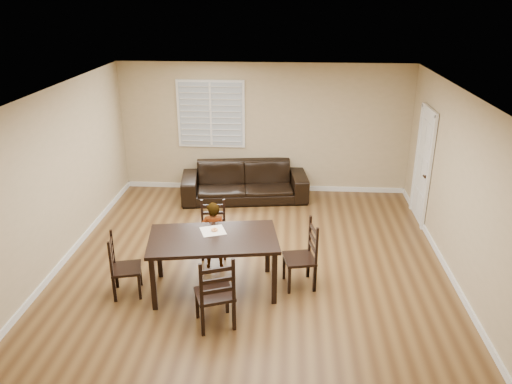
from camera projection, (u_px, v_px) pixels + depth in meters
ground at (252, 273)px, 7.62m from camera, size 7.00×7.00×0.00m
room at (255, 157)px, 7.10m from camera, size 6.04×7.04×2.72m
dining_table at (213, 243)px, 6.94m from camera, size 1.91×1.26×0.83m
chair_near at (214, 229)px, 8.09m from camera, size 0.45×0.43×0.91m
chair_far at (217, 298)px, 6.19m from camera, size 0.58×0.57×1.03m
chair_left at (118, 268)px, 6.94m from camera, size 0.48×0.50×0.93m
chair_right at (308, 257)px, 7.16m from camera, size 0.51×0.53×1.01m
child at (213, 235)px, 7.61m from camera, size 0.45×0.35×1.09m
napkin at (213, 231)px, 7.09m from camera, size 0.42×0.42×0.00m
donut at (214, 229)px, 7.09m from camera, size 0.10×0.10×0.04m
sofa at (244, 182)px, 10.23m from camera, size 2.65×1.32×0.74m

